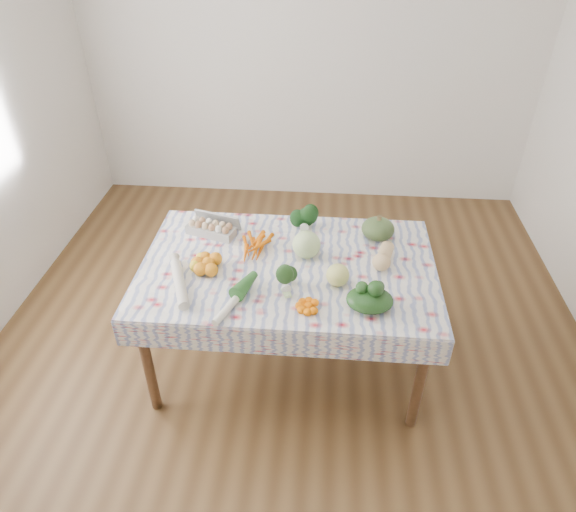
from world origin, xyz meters
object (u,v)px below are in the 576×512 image
object	(u,v)px
dining_table	(288,276)
egg_carton	(211,229)
kabocha_squash	(378,229)
cabbage	(306,245)
butternut_squash	(384,255)
grapefruit	(338,275)

from	to	relation	value
dining_table	egg_carton	size ratio (longest dim) A/B	5.36
dining_table	kabocha_squash	xyz separation A→B (m)	(0.52, 0.31, 0.15)
dining_table	cabbage	world-z (taller)	cabbage
egg_carton	butternut_squash	bearing A→B (deg)	5.49
butternut_squash	dining_table	bearing A→B (deg)	-157.61
cabbage	kabocha_squash	bearing A→B (deg)	28.42
egg_carton	kabocha_squash	bearing A→B (deg)	19.58
grapefruit	egg_carton	bearing A→B (deg)	151.20
kabocha_squash	cabbage	size ratio (longest dim) A/B	1.23
dining_table	cabbage	distance (m)	0.21
cabbage	butternut_squash	size ratio (longest dim) A/B	0.73
egg_carton	butternut_squash	xyz separation A→B (m)	(1.03, -0.21, 0.01)
dining_table	grapefruit	distance (m)	0.35
cabbage	grapefruit	world-z (taller)	cabbage
dining_table	grapefruit	xyz separation A→B (m)	(0.28, -0.16, 0.15)
butternut_squash	grapefruit	distance (m)	0.34
dining_table	egg_carton	world-z (taller)	egg_carton
cabbage	grapefruit	distance (m)	0.30
egg_carton	grapefruit	world-z (taller)	grapefruit
egg_carton	grapefruit	distance (m)	0.88
kabocha_squash	egg_carton	bearing A→B (deg)	-177.41
cabbage	egg_carton	bearing A→B (deg)	163.02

